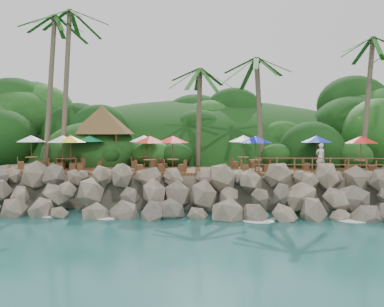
{
  "coord_description": "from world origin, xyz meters",
  "views": [
    {
      "loc": [
        1.75,
        -24.3,
        4.99
      ],
      "look_at": [
        0.0,
        6.0,
        3.4
      ],
      "focal_mm": 41.59,
      "sensor_mm": 36.0,
      "label": 1
    }
  ],
  "objects": [
    {
      "name": "railing",
      "position": [
        8.19,
        3.65,
        2.91
      ],
      "size": [
        8.3,
        0.1,
        1.0
      ],
      "color": "brown",
      "rests_on": "terrace"
    },
    {
      "name": "jungle_foliage",
      "position": [
        0.0,
        15.0,
        0.0
      ],
      "size": [
        44.0,
        16.0,
        12.0
      ],
      "primitive_type": null,
      "color": "#143811",
      "rests_on": "ground"
    },
    {
      "name": "dining_clusters",
      "position": [
        -2.09,
        5.98,
        4.23
      ],
      "size": [
        24.6,
        5.35,
        2.33
      ],
      "color": "brown",
      "rests_on": "terrace"
    },
    {
      "name": "terrace",
      "position": [
        0.0,
        6.0,
        2.2
      ],
      "size": [
        26.0,
        5.0,
        0.2
      ],
      "primitive_type": "cube",
      "color": "brown",
      "rests_on": "land_base"
    },
    {
      "name": "jungle_hill",
      "position": [
        0.0,
        23.5,
        0.0
      ],
      "size": [
        44.8,
        28.0,
        15.4
      ],
      "primitive_type": "ellipsoid",
      "color": "#143811",
      "rests_on": "ground"
    },
    {
      "name": "ground",
      "position": [
        0.0,
        0.0,
        0.0
      ],
      "size": [
        140.0,
        140.0,
        0.0
      ],
      "primitive_type": "plane",
      "color": "#19514F",
      "rests_on": "ground"
    },
    {
      "name": "waiter",
      "position": [
        8.54,
        5.43,
        3.22
      ],
      "size": [
        0.77,
        0.62,
        1.84
      ],
      "primitive_type": "imported",
      "rotation": [
        0.0,
        0.0,
        3.46
      ],
      "color": "white",
      "rests_on": "terrace"
    },
    {
      "name": "foam_line",
      "position": [
        0.0,
        0.3,
        0.03
      ],
      "size": [
        25.2,
        0.8,
        0.06
      ],
      "color": "white",
      "rests_on": "ground"
    },
    {
      "name": "land_base",
      "position": [
        0.0,
        16.0,
        1.05
      ],
      "size": [
        32.0,
        25.2,
        2.1
      ],
      "primitive_type": "cube",
      "color": "gray",
      "rests_on": "ground"
    },
    {
      "name": "palapa",
      "position": [
        -7.23,
        9.9,
        5.79
      ],
      "size": [
        5.07,
        5.07,
        4.6
      ],
      "color": "brown",
      "rests_on": "ground"
    },
    {
      "name": "seawall",
      "position": [
        0.0,
        2.0,
        1.15
      ],
      "size": [
        29.0,
        4.0,
        2.3
      ],
      "primitive_type": null,
      "color": "gray",
      "rests_on": "ground"
    },
    {
      "name": "palms",
      "position": [
        2.14,
        8.82,
        11.76
      ],
      "size": [
        32.19,
        7.17,
        13.1
      ],
      "color": "brown",
      "rests_on": "ground"
    }
  ]
}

